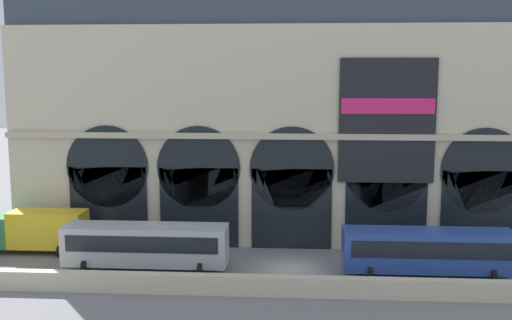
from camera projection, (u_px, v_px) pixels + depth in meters
ground_plane at (291, 270)px, 39.95m from camera, size 200.00×200.00×0.00m
quay_parapet_wall at (290, 286)px, 35.12m from camera, size 90.00×0.70×1.21m
station_building at (293, 116)px, 46.07m from camera, size 43.64×5.73×20.26m
box_truck_west at (37, 230)px, 43.74m from camera, size 7.50×2.91×3.12m
bus_midwest at (146, 245)px, 39.58m from camera, size 11.00×3.25×3.10m
bus_mideast at (428, 250)px, 38.31m from camera, size 11.00×3.25×3.10m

